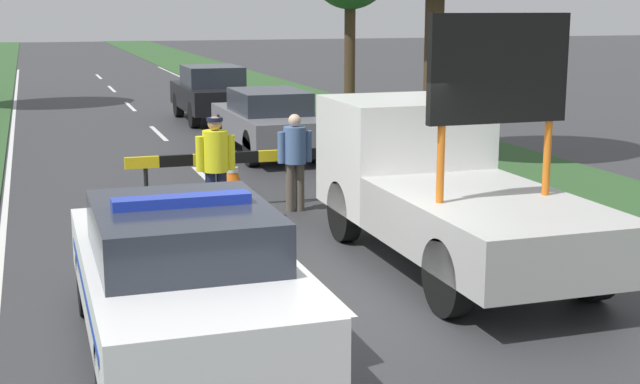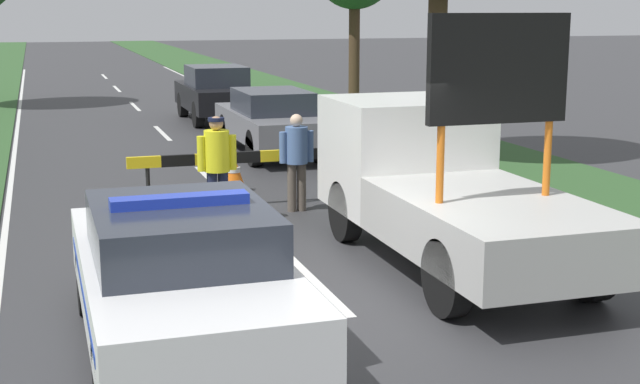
# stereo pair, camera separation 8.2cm
# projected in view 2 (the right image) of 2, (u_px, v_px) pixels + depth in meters

# --- Properties ---
(ground_plane) EXTENTS (160.00, 160.00, 0.00)m
(ground_plane) POSITION_uv_depth(u_px,v_px,m) (343.00, 309.00, 10.03)
(ground_plane) COLOR #333335
(lane_markings) EXTENTS (7.57, 55.72, 0.01)m
(lane_markings) POSITION_uv_depth(u_px,v_px,m) (171.00, 141.00, 22.50)
(lane_markings) COLOR silver
(lane_markings) RESTS_ON ground
(grass_verge_right) EXTENTS (4.10, 120.00, 0.03)m
(grass_verge_right) POSITION_uv_depth(u_px,v_px,m) (315.00, 105.00, 30.43)
(grass_verge_right) COLOR #2D5128
(grass_verge_right) RESTS_ON ground
(police_car) EXTENTS (1.87, 4.62, 1.60)m
(police_car) POSITION_uv_depth(u_px,v_px,m) (180.00, 275.00, 8.66)
(police_car) COLOR white
(police_car) RESTS_ON ground
(work_truck) EXTENTS (2.06, 5.38, 3.27)m
(work_truck) POSITION_uv_depth(u_px,v_px,m) (440.00, 182.00, 11.88)
(work_truck) COLOR white
(work_truck) RESTS_ON ground
(road_barrier) EXTENTS (3.34, 0.08, 0.94)m
(road_barrier) POSITION_uv_depth(u_px,v_px,m) (228.00, 162.00, 14.93)
(road_barrier) COLOR black
(road_barrier) RESTS_ON ground
(police_officer) EXTENTS (0.61, 0.39, 1.70)m
(police_officer) POSITION_uv_depth(u_px,v_px,m) (217.00, 161.00, 13.70)
(police_officer) COLOR #191E38
(police_officer) RESTS_ON ground
(pedestrian_civilian) EXTENTS (0.58, 0.37, 1.62)m
(pedestrian_civilian) POSITION_uv_depth(u_px,v_px,m) (297.00, 155.00, 14.64)
(pedestrian_civilian) COLOR brown
(pedestrian_civilian) RESTS_ON ground
(traffic_cone_near_police) EXTENTS (0.43, 0.43, 0.59)m
(traffic_cone_near_police) POSITION_uv_depth(u_px,v_px,m) (153.00, 222.00, 12.82)
(traffic_cone_near_police) COLOR black
(traffic_cone_near_police) RESTS_ON ground
(traffic_cone_centre_front) EXTENTS (0.53, 0.53, 0.72)m
(traffic_cone_centre_front) POSITION_uv_depth(u_px,v_px,m) (256.00, 241.00, 11.57)
(traffic_cone_centre_front) COLOR black
(traffic_cone_centre_front) RESTS_ON ground
(traffic_cone_near_truck) EXTENTS (0.53, 0.53, 0.73)m
(traffic_cone_near_truck) POSITION_uv_depth(u_px,v_px,m) (234.00, 172.00, 16.30)
(traffic_cone_near_truck) COLOR black
(traffic_cone_near_truck) RESTS_ON ground
(queued_car_suv_grey) EXTENTS (1.70, 4.61, 1.48)m
(queued_car_suv_grey) POSITION_uv_depth(u_px,v_px,m) (271.00, 120.00, 20.34)
(queued_car_suv_grey) COLOR slate
(queued_car_suv_grey) RESTS_ON ground
(queued_car_sedan_black) EXTENTS (1.80, 4.34, 1.63)m
(queued_car_sedan_black) POSITION_uv_depth(u_px,v_px,m) (216.00, 93.00, 26.25)
(queued_car_sedan_black) COLOR black
(queued_car_sedan_black) RESTS_ON ground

